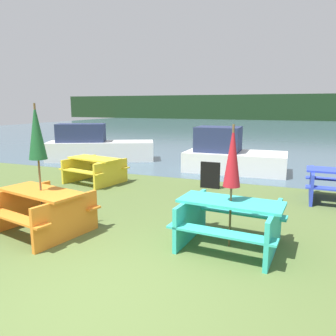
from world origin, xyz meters
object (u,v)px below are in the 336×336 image
umbrella_crimson (232,157)px  signboard (210,175)px  boat_second (97,147)px  umbrella_darkgreen (36,133)px  boat (230,155)px  picnic_table_teal (230,219)px  picnic_table_yellow (95,168)px  picnic_table_orange (42,207)px

umbrella_crimson → signboard: umbrella_crimson is taller
umbrella_crimson → signboard: size_ratio=2.71×
boat_second → signboard: size_ratio=6.13×
umbrella_darkgreen → boat: size_ratio=0.67×
boat_second → signboard: bearing=-52.3°
picnic_table_teal → boat_second: boat_second is taller
boat → boat_second: bearing=176.1°
picnic_table_yellow → picnic_table_teal: bearing=-32.9°
boat_second → picnic_table_orange: bearing=-88.6°
umbrella_crimson → umbrella_darkgreen: (-3.35, -0.66, 0.33)m
umbrella_crimson → umbrella_darkgreen: umbrella_darkgreen is taller
picnic_table_orange → signboard: 4.81m
picnic_table_teal → boat: boat is taller
signboard → boat: bearing=89.0°
picnic_table_teal → signboard: (-1.29, 3.69, -0.10)m
picnic_table_yellow → signboard: (3.43, 0.64, -0.08)m
picnic_table_orange → picnic_table_yellow: (-1.37, 3.71, -0.01)m
picnic_table_teal → boat: bearing=101.1°
picnic_table_teal → picnic_table_yellow: size_ratio=0.96×
umbrella_crimson → umbrella_darkgreen: size_ratio=0.86×
picnic_table_orange → boat_second: 8.13m
umbrella_crimson → boat: size_ratio=0.58×
umbrella_crimson → boat_second: (-7.03, 6.59, -0.94)m
boat → boat_second: boat is taller
picnic_table_yellow → umbrella_crimson: 5.72m
picnic_table_teal → umbrella_darkgreen: (-3.35, -0.66, 1.38)m
picnic_table_orange → picnic_table_teal: 3.41m
boat → signboard: bearing=-92.5°
boat_second → signboard: boat_second is taller
picnic_table_orange → signboard: size_ratio=2.52×
picnic_table_yellow → signboard: size_ratio=2.47×
umbrella_crimson → umbrella_darkgreen: bearing=-168.9°
picnic_table_yellow → boat_second: (-2.31, 3.54, 0.12)m
picnic_table_orange → umbrella_crimson: (3.35, 0.66, 1.04)m
picnic_table_yellow → umbrella_darkgreen: (1.37, -3.71, 1.39)m
picnic_table_teal → picnic_table_yellow: 5.62m
picnic_table_teal → umbrella_darkgreen: umbrella_darkgreen is taller
signboard → umbrella_darkgreen: bearing=-115.3°
picnic_table_orange → umbrella_crimson: 3.57m
signboard → picnic_table_teal: bearing=-70.7°
boat → picnic_table_orange: bearing=-108.2°
picnic_table_orange → picnic_table_teal: picnic_table_orange is taller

